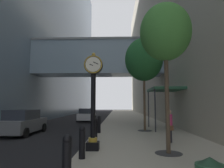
# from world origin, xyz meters

# --- Properties ---
(ground_plane) EXTENTS (110.00, 110.00, 0.00)m
(ground_plane) POSITION_xyz_m (0.00, 27.00, 0.00)
(ground_plane) COLOR black
(ground_plane) RESTS_ON ground
(sidewalk_right) EXTENTS (6.75, 80.00, 0.14)m
(sidewalk_right) POSITION_xyz_m (3.38, 30.00, 0.07)
(sidewalk_right) COLOR #ADA593
(sidewalk_right) RESTS_ON ground
(building_block_right) EXTENTS (9.00, 80.00, 31.20)m
(building_block_right) POSITION_xyz_m (11.25, 30.00, 15.60)
(building_block_right) COLOR #A89E89
(building_block_right) RESTS_ON ground
(street_clock) EXTENTS (0.84, 0.55, 4.35)m
(street_clock) POSITION_xyz_m (0.60, 7.59, 2.53)
(street_clock) COLOR black
(street_clock) RESTS_ON sidewalk_right
(bollard_nearest) EXTENTS (0.25, 0.25, 1.20)m
(bollard_nearest) POSITION_xyz_m (0.38, 3.92, 0.77)
(bollard_nearest) COLOR black
(bollard_nearest) RESTS_ON sidewalk_right
(bollard_second) EXTENTS (0.25, 0.25, 1.20)m
(bollard_second) POSITION_xyz_m (0.38, 6.16, 0.77)
(bollard_second) COLOR black
(bollard_second) RESTS_ON sidewalk_right
(bollard_fourth) EXTENTS (0.25, 0.25, 1.20)m
(bollard_fourth) POSITION_xyz_m (0.38, 10.65, 0.77)
(bollard_fourth) COLOR black
(bollard_fourth) RESTS_ON sidewalk_right
(bollard_fifth) EXTENTS (0.25, 0.25, 1.20)m
(bollard_fifth) POSITION_xyz_m (0.38, 12.90, 0.77)
(bollard_fifth) COLOR black
(bollard_fifth) RESTS_ON sidewalk_right
(street_tree_near) EXTENTS (2.17, 2.17, 6.34)m
(street_tree_near) POSITION_xyz_m (3.76, 7.04, 5.19)
(street_tree_near) COLOR #333335
(street_tree_near) RESTS_ON sidewalk_right
(street_tree_mid_near) EXTENTS (2.94, 2.94, 7.19)m
(street_tree_mid_near) POSITION_xyz_m (3.76, 14.16, 5.62)
(street_tree_mid_near) COLOR #333335
(street_tree_mid_near) RESTS_ON sidewalk_right
(pedestrian_walking) EXTENTS (0.41, 0.50, 1.71)m
(pedestrian_walking) POSITION_xyz_m (4.42, 9.43, 1.04)
(pedestrian_walking) COLOR #23232D
(pedestrian_walking) RESTS_ON sidewalk_right
(storefront_awning) EXTENTS (2.40, 3.60, 3.30)m
(storefront_awning) POSITION_xyz_m (5.51, 15.04, 3.28)
(storefront_awning) COLOR #235138
(storefront_awning) RESTS_ON sidewalk_right
(car_grey_near) EXTENTS (2.13, 4.41, 1.74)m
(car_grey_near) POSITION_xyz_m (-5.08, 12.95, 0.84)
(car_grey_near) COLOR slate
(car_grey_near) RESTS_ON ground
(car_white_mid) EXTENTS (2.05, 4.19, 1.63)m
(car_white_mid) POSITION_xyz_m (-2.27, 24.51, 0.79)
(car_white_mid) COLOR silver
(car_white_mid) RESTS_ON ground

